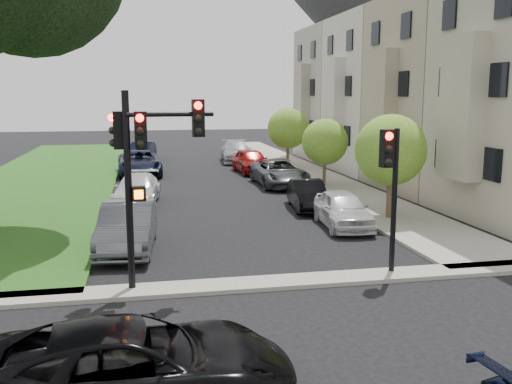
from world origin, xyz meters
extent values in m
plane|color=black|center=(0.00, 0.00, 0.00)|extent=(140.00, 140.00, 0.00)
cube|color=#2F5D1F|center=(-9.00, 24.00, 0.06)|extent=(8.00, 44.00, 0.12)
cube|color=#A79F86|center=(6.75, 24.00, 0.06)|extent=(3.50, 44.00, 0.12)
cube|color=#A79F86|center=(0.00, 2.00, 0.06)|extent=(60.00, 1.00, 0.12)
cube|color=beige|center=(8.65, 8.00, 4.50)|extent=(0.70, 2.20, 5.50)
cube|color=black|center=(8.95, 8.00, 5.50)|extent=(0.08, 3.60, 6.00)
cube|color=#B2A28B|center=(12.50, 15.50, 5.00)|extent=(7.00, 7.40, 10.00)
cube|color=#B2A28B|center=(8.65, 15.50, 4.50)|extent=(0.70, 2.20, 5.50)
cube|color=black|center=(8.95, 15.50, 5.50)|extent=(0.08, 3.60, 6.00)
cube|color=silver|center=(12.50, 23.00, 5.00)|extent=(7.00, 7.40, 10.00)
cube|color=silver|center=(8.65, 23.00, 4.50)|extent=(0.70, 2.20, 5.50)
cube|color=black|center=(8.95, 23.00, 5.50)|extent=(0.08, 3.60, 6.00)
cube|color=tan|center=(12.50, 30.50, 5.00)|extent=(7.00, 7.40, 10.00)
cube|color=tan|center=(8.65, 30.50, 4.50)|extent=(0.70, 2.20, 5.50)
cube|color=black|center=(8.95, 30.50, 5.50)|extent=(0.08, 3.60, 6.00)
cylinder|color=brown|center=(6.20, 8.84, 1.01)|extent=(0.20, 0.20, 2.02)
sphere|color=olive|center=(6.20, 8.84, 2.83)|extent=(2.83, 2.83, 2.83)
cylinder|color=brown|center=(6.20, 17.14, 0.89)|extent=(0.18, 0.18, 1.77)
sphere|color=olive|center=(6.20, 17.14, 2.48)|extent=(2.48, 2.48, 2.48)
cylinder|color=brown|center=(6.20, 25.10, 0.98)|extent=(0.20, 0.20, 1.96)
sphere|color=olive|center=(6.20, 25.10, 2.75)|extent=(2.75, 2.75, 2.75)
cylinder|color=black|center=(-3.80, 2.20, 2.55)|extent=(0.19, 0.19, 5.10)
cylinder|color=black|center=(-2.72, 2.20, 4.51)|extent=(2.16, 0.28, 0.12)
cube|color=black|center=(-3.46, 2.20, 4.12)|extent=(0.31, 0.28, 0.93)
cube|color=black|center=(-2.03, 2.20, 4.41)|extent=(0.31, 0.28, 0.93)
cube|color=black|center=(-4.00, 2.45, 4.12)|extent=(0.28, 0.31, 0.93)
sphere|color=#FF0C05|center=(-3.46, 2.05, 4.43)|extent=(0.20, 0.20, 0.20)
sphere|color=black|center=(-3.46, 2.05, 3.81)|extent=(0.20, 0.20, 0.20)
cube|color=black|center=(-3.55, 2.20, 2.55)|extent=(0.36, 0.27, 0.37)
cube|color=#FF5905|center=(-3.55, 2.06, 2.55)|extent=(0.22, 0.03, 0.22)
cylinder|color=black|center=(3.32, 2.20, 2.05)|extent=(0.17, 0.17, 4.10)
cube|color=black|center=(3.05, 2.20, 3.56)|extent=(0.36, 0.33, 1.02)
sphere|color=#FF0C05|center=(3.05, 2.04, 3.90)|extent=(0.22, 0.22, 0.22)
imported|color=black|center=(-3.71, -3.50, 0.73)|extent=(5.34, 2.61, 1.46)
imported|color=silver|center=(3.97, 8.01, 0.70)|extent=(1.95, 4.20, 1.39)
imported|color=black|center=(3.63, 11.56, 0.64)|extent=(1.76, 4.01, 1.28)
imported|color=#3F4247|center=(3.95, 18.17, 0.74)|extent=(2.51, 5.32, 1.47)
imported|color=maroon|center=(3.41, 23.61, 0.78)|extent=(2.15, 4.67, 1.55)
imported|color=#999BA0|center=(3.45, 29.76, 0.78)|extent=(2.64, 5.54, 1.56)
imported|color=#3F4247|center=(-3.98, 6.26, 0.77)|extent=(2.01, 4.81, 1.55)
imported|color=silver|center=(-3.73, 14.29, 0.68)|extent=(2.42, 4.86, 1.36)
imported|color=black|center=(-3.64, 23.92, 0.78)|extent=(2.82, 5.69, 1.55)
imported|color=black|center=(-3.47, 32.03, 0.72)|extent=(2.33, 4.58, 1.44)
camera|label=1|loc=(-3.43, -12.14, 5.00)|focal=40.00mm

